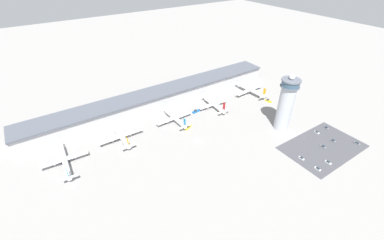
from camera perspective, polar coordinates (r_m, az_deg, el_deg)
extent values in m
plane|color=gray|center=(207.21, 1.50, -4.70)|extent=(1000.00, 1000.00, 0.00)
cube|color=#B2B2B7|center=(254.31, -7.52, 4.75)|extent=(252.48, 22.00, 13.34)
cube|color=#4C515B|center=(250.80, -7.65, 6.24)|extent=(252.48, 25.00, 1.60)
cylinder|color=#ADB2BC|center=(225.02, 19.94, 2.51)|extent=(12.11, 12.11, 39.17)
cylinder|color=#565B66|center=(216.00, 20.95, 7.04)|extent=(15.18, 15.18, 0.80)
cylinder|color=#334C60|center=(214.96, 21.09, 7.64)|extent=(13.97, 13.97, 4.30)
cylinder|color=#565B66|center=(213.90, 21.23, 8.27)|extent=(15.18, 15.18, 1.00)
sphere|color=white|center=(212.85, 21.38, 8.93)|extent=(4.42, 4.42, 4.42)
cube|color=#424247|center=(226.02, 27.04, -5.34)|extent=(64.00, 40.00, 0.01)
cylinder|color=silver|center=(205.56, -26.53, -7.77)|extent=(5.30, 35.20, 3.68)
cone|color=silver|center=(221.11, -27.22, -4.83)|extent=(3.83, 3.48, 3.68)
cone|color=silver|center=(190.25, -25.68, -11.28)|extent=(3.51, 4.56, 3.31)
cube|color=silver|center=(206.50, -26.51, -7.79)|extent=(32.71, 5.91, 0.44)
cylinder|color=#A8A8B2|center=(208.36, -28.29, -8.38)|extent=(2.21, 4.13, 2.02)
cylinder|color=#A8A8B2|center=(207.80, -24.65, -7.32)|extent=(2.21, 4.13, 2.02)
cube|color=#197FB2|center=(186.48, -26.00, -10.40)|extent=(0.43, 2.81, 5.88)
cube|color=silver|center=(189.04, -25.65, -11.45)|extent=(10.38, 2.48, 0.24)
cylinder|color=black|center=(220.58, -26.91, -5.88)|extent=(0.28, 0.28, 2.68)
cylinder|color=black|center=(207.33, -25.61, -8.24)|extent=(0.28, 0.28, 2.68)
cylinder|color=black|center=(207.54, -26.99, -8.65)|extent=(0.28, 0.28, 2.68)
cylinder|color=white|center=(213.11, -15.51, -3.36)|extent=(3.90, 25.03, 3.87)
cone|color=white|center=(224.49, -16.77, -1.50)|extent=(3.88, 3.49, 3.87)
cone|color=white|center=(201.65, -14.04, -5.51)|extent=(3.49, 4.65, 3.48)
cube|color=white|center=(213.90, -15.53, -3.44)|extent=(36.07, 4.45, 0.44)
cylinder|color=#A8A8B2|center=(213.99, -17.46, -4.20)|extent=(2.13, 4.26, 2.13)
cylinder|color=#A8A8B2|center=(217.00, -13.72, -2.91)|extent=(2.13, 4.26, 2.13)
cube|color=orange|center=(197.87, -14.14, -4.53)|extent=(0.30, 2.80, 6.19)
cube|color=white|center=(200.40, -13.91, -5.63)|extent=(10.84, 2.01, 0.24)
cylinder|color=black|center=(223.95, -16.39, -2.54)|extent=(0.28, 0.28, 2.61)
cylinder|color=black|center=(215.34, -14.68, -3.86)|extent=(0.28, 0.28, 2.61)
cylinder|color=black|center=(214.26, -16.02, -4.32)|extent=(0.28, 0.28, 2.61)
cylinder|color=silver|center=(228.20, -3.93, 0.55)|extent=(4.39, 27.13, 3.75)
cone|color=silver|center=(239.45, -5.84, 2.18)|extent=(3.83, 3.46, 3.75)
cone|color=silver|center=(217.05, -1.76, -1.33)|extent=(3.48, 4.58, 3.38)
cube|color=silver|center=(228.95, -4.00, 0.47)|extent=(34.89, 5.22, 0.44)
cylinder|color=#A8A8B2|center=(227.36, -5.69, -0.23)|extent=(2.16, 4.17, 2.06)
cylinder|color=#A8A8B2|center=(233.43, -2.59, 0.91)|extent=(2.16, 4.17, 2.06)
cube|color=#197FB2|center=(213.66, -1.65, -0.37)|extent=(0.37, 2.81, 6.00)
cube|color=silver|center=(215.94, -1.57, -1.41)|extent=(10.55, 2.25, 0.24)
cylinder|color=black|center=(238.87, -5.45, 1.28)|extent=(0.28, 0.28, 2.25)
cylinder|color=black|center=(230.78, -3.32, 0.10)|extent=(0.28, 0.28, 2.25)
cylinder|color=black|center=(228.59, -4.43, -0.32)|extent=(0.28, 0.28, 2.25)
cylinder|color=white|center=(249.30, 4.75, 3.64)|extent=(5.16, 25.85, 4.29)
cone|color=white|center=(259.74, 2.85, 5.04)|extent=(4.42, 4.01, 4.29)
cone|color=white|center=(238.89, 6.89, 2.04)|extent=(4.03, 5.28, 3.86)
cube|color=white|center=(250.03, 4.67, 3.54)|extent=(31.47, 5.47, 0.44)
cylinder|color=#A8A8B2|center=(248.04, 3.28, 2.99)|extent=(2.52, 4.80, 2.36)
cylinder|color=#A8A8B2|center=(254.83, 5.73, 3.77)|extent=(2.52, 4.80, 2.36)
cube|color=red|center=(235.33, 7.14, 3.08)|extent=(0.40, 2.81, 6.86)
cube|color=white|center=(237.72, 7.11, 1.97)|extent=(12.07, 2.41, 0.24)
cylinder|color=black|center=(259.04, 3.22, 4.15)|extent=(0.28, 0.28, 2.02)
cylinder|color=black|center=(252.26, 5.31, 3.17)|extent=(0.28, 0.28, 2.02)
cylinder|color=black|center=(249.15, 4.19, 2.80)|extent=(0.28, 0.28, 2.02)
cylinder|color=white|center=(280.27, 12.75, 6.63)|extent=(6.27, 30.04, 4.10)
cone|color=white|center=(289.89, 10.27, 7.88)|extent=(4.36, 3.98, 4.10)
cone|color=white|center=(271.03, 15.48, 5.23)|extent=(4.04, 5.18, 3.69)
cube|color=white|center=(280.92, 12.64, 6.54)|extent=(36.76, 7.06, 0.44)
cylinder|color=#A8A8B2|center=(276.71, 11.40, 5.98)|extent=(2.58, 4.67, 2.26)
cylinder|color=#A8A8B2|center=(287.45, 13.48, 6.80)|extent=(2.58, 4.67, 2.26)
cube|color=orange|center=(268.12, 15.82, 6.14)|extent=(0.50, 2.81, 6.57)
cube|color=white|center=(270.14, 15.72, 5.19)|extent=(11.61, 2.84, 0.24)
cylinder|color=black|center=(289.58, 10.64, 7.05)|extent=(0.28, 0.28, 2.71)
cylinder|color=black|center=(283.70, 13.08, 6.15)|extent=(0.28, 0.28, 2.71)
cylinder|color=black|center=(279.68, 12.30, 5.84)|extent=(0.28, 0.28, 2.71)
cube|color=black|center=(243.09, 0.91, 1.78)|extent=(6.72, 2.84, 0.12)
cube|color=#195699|center=(242.73, 0.91, 1.91)|extent=(7.97, 3.06, 1.48)
cube|color=#232D38|center=(241.59, 0.77, 2.12)|extent=(2.53, 2.23, 1.21)
cube|color=black|center=(221.71, -0.91, -1.75)|extent=(6.74, 4.94, 0.12)
cube|color=gold|center=(221.26, -0.91, -1.59)|extent=(7.86, 5.54, 1.67)
cube|color=#232D38|center=(219.87, -1.01, -1.36)|extent=(3.00, 3.02, 1.36)
cube|color=black|center=(271.59, 16.57, 3.96)|extent=(3.13, 5.84, 0.12)
cube|color=gold|center=(271.29, 16.59, 4.08)|extent=(3.38, 6.90, 1.39)
cube|color=#232D38|center=(270.99, 16.52, 4.36)|extent=(2.43, 2.27, 1.13)
cube|color=black|center=(249.74, 27.65, -1.63)|extent=(1.92, 3.72, 0.12)
cube|color=slate|center=(249.56, 27.67, -1.56)|extent=(2.03, 4.42, 0.82)
cube|color=#232D38|center=(249.21, 27.70, -1.41)|extent=(1.72, 2.46, 0.67)
cube|color=black|center=(242.69, 32.78, -4.48)|extent=(1.93, 3.87, 0.12)
cube|color=slate|center=(242.50, 32.81, -4.41)|extent=(2.04, 4.60, 0.83)
cube|color=#232D38|center=(242.13, 32.84, -4.26)|extent=(1.72, 2.56, 0.68)
cube|color=black|center=(203.42, 26.12, -9.81)|extent=(1.66, 3.81, 0.12)
cube|color=silver|center=(203.21, 26.14, -9.74)|extent=(1.73, 4.54, 0.80)
cube|color=#232D38|center=(202.72, 26.22, -9.60)|extent=(1.51, 2.50, 0.66)
cube|color=black|center=(207.64, 23.12, -7.89)|extent=(1.74, 3.47, 0.12)
cube|color=silver|center=(207.43, 23.14, -7.82)|extent=(1.82, 4.12, 0.80)
cube|color=#232D38|center=(206.94, 23.21, -7.68)|extent=(1.57, 2.28, 0.65)
cube|color=black|center=(212.16, 27.98, -8.42)|extent=(1.75, 3.86, 0.12)
cube|color=silver|center=(211.95, 28.00, -8.35)|extent=(1.84, 4.59, 0.81)
cube|color=#232D38|center=(211.53, 28.03, -8.18)|extent=(1.58, 2.54, 0.67)
cube|color=black|center=(225.70, 27.10, -5.39)|extent=(1.86, 3.67, 0.12)
cube|color=slate|center=(225.49, 27.12, -5.32)|extent=(1.95, 4.37, 0.84)
cube|color=#232D38|center=(225.09, 27.15, -5.16)|extent=(1.68, 2.42, 0.69)
cube|color=black|center=(235.97, 28.82, -4.15)|extent=(1.78, 3.68, 0.12)
cube|color=slate|center=(235.77, 28.84, -4.08)|extent=(1.86, 4.38, 0.86)
cube|color=#232D38|center=(235.38, 28.87, -3.92)|extent=(1.63, 2.41, 0.70)
cube|color=black|center=(240.14, 25.98, -2.57)|extent=(1.80, 3.43, 0.12)
cube|color=silver|center=(239.97, 26.00, -2.51)|extent=(1.88, 4.08, 0.75)
cube|color=#232D38|center=(239.64, 26.02, -2.36)|extent=(1.63, 2.26, 0.61)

